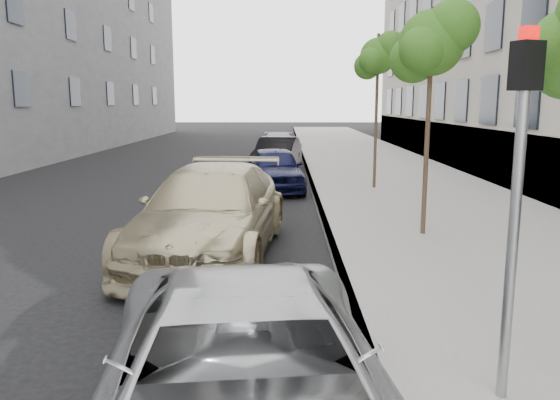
{
  "coord_description": "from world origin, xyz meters",
  "views": [
    {
      "loc": [
        0.2,
        -3.5,
        2.92
      ],
      "look_at": [
        0.14,
        4.45,
        1.5
      ],
      "focal_mm": 35.0,
      "sensor_mm": 36.0,
      "label": 1
    }
  ],
  "objects_px": {
    "tree_mid": "(433,43)",
    "sedan_rear": "(279,146)",
    "tree_far": "(379,57)",
    "minivan": "(245,389)",
    "sedan_blue": "(275,169)",
    "suv": "(211,212)",
    "sedan_black": "(277,155)",
    "signal_pole": "(518,177)"
  },
  "relations": [
    {
      "from": "tree_mid",
      "to": "sedan_rear",
      "type": "height_order",
      "value": "tree_mid"
    },
    {
      "from": "tree_far",
      "to": "minivan",
      "type": "bearing_deg",
      "value": -103.3
    },
    {
      "from": "sedan_blue",
      "to": "suv",
      "type": "bearing_deg",
      "value": -103.43
    },
    {
      "from": "sedan_black",
      "to": "suv",
      "type": "bearing_deg",
      "value": -85.92
    },
    {
      "from": "signal_pole",
      "to": "sedan_blue",
      "type": "relative_size",
      "value": 0.8
    },
    {
      "from": "signal_pole",
      "to": "sedan_rear",
      "type": "relative_size",
      "value": 0.75
    },
    {
      "from": "suv",
      "to": "sedan_blue",
      "type": "xyz_separation_m",
      "value": [
        1.1,
        8.07,
        -0.13
      ]
    },
    {
      "from": "sedan_rear",
      "to": "minivan",
      "type": "bearing_deg",
      "value": -91.23
    },
    {
      "from": "signal_pole",
      "to": "suv",
      "type": "xyz_separation_m",
      "value": [
        -3.5,
        5.35,
        -1.41
      ]
    },
    {
      "from": "suv",
      "to": "sedan_rear",
      "type": "height_order",
      "value": "suv"
    },
    {
      "from": "signal_pole",
      "to": "suv",
      "type": "height_order",
      "value": "signal_pole"
    },
    {
      "from": "suv",
      "to": "sedan_blue",
      "type": "bearing_deg",
      "value": 87.57
    },
    {
      "from": "signal_pole",
      "to": "tree_far",
      "type": "bearing_deg",
      "value": 62.89
    },
    {
      "from": "tree_mid",
      "to": "signal_pole",
      "type": "height_order",
      "value": "tree_mid"
    },
    {
      "from": "sedan_black",
      "to": "tree_mid",
      "type": "bearing_deg",
      "value": -65.29
    },
    {
      "from": "tree_mid",
      "to": "signal_pole",
      "type": "xyz_separation_m",
      "value": [
        -0.93,
        -6.64,
        -1.85
      ]
    },
    {
      "from": "minivan",
      "to": "sedan_black",
      "type": "distance_m",
      "value": 19.31
    },
    {
      "from": "signal_pole",
      "to": "sedan_blue",
      "type": "bearing_deg",
      "value": 77.06
    },
    {
      "from": "suv",
      "to": "sedan_black",
      "type": "height_order",
      "value": "suv"
    },
    {
      "from": "tree_far",
      "to": "sedan_black",
      "type": "distance_m",
      "value": 7.2
    },
    {
      "from": "minivan",
      "to": "suv",
      "type": "height_order",
      "value": "suv"
    },
    {
      "from": "tree_mid",
      "to": "sedan_rear",
      "type": "bearing_deg",
      "value": 100.78
    },
    {
      "from": "signal_pole",
      "to": "tree_mid",
      "type": "bearing_deg",
      "value": 58.97
    },
    {
      "from": "tree_far",
      "to": "suv",
      "type": "distance_m",
      "value": 9.63
    },
    {
      "from": "signal_pole",
      "to": "sedan_blue",
      "type": "xyz_separation_m",
      "value": [
        -2.4,
        13.42,
        -1.54
      ]
    },
    {
      "from": "tree_mid",
      "to": "minivan",
      "type": "xyz_separation_m",
      "value": [
        -3.33,
        -7.57,
        -3.4
      ]
    },
    {
      "from": "minivan",
      "to": "sedan_black",
      "type": "xyz_separation_m",
      "value": [
        0.0,
        19.31,
        0.02
      ]
    },
    {
      "from": "tree_far",
      "to": "signal_pole",
      "type": "bearing_deg",
      "value": -94.04
    },
    {
      "from": "tree_far",
      "to": "tree_mid",
      "type": "bearing_deg",
      "value": -90.0
    },
    {
      "from": "tree_far",
      "to": "signal_pole",
      "type": "xyz_separation_m",
      "value": [
        -0.93,
        -13.14,
        -2.11
      ]
    },
    {
      "from": "tree_mid",
      "to": "suv",
      "type": "bearing_deg",
      "value": -163.69
    },
    {
      "from": "minivan",
      "to": "sedan_rear",
      "type": "bearing_deg",
      "value": 83.46
    },
    {
      "from": "signal_pole",
      "to": "sedan_rear",
      "type": "distance_m",
      "value": 24.29
    },
    {
      "from": "signal_pole",
      "to": "sedan_black",
      "type": "bearing_deg",
      "value": 74.36
    },
    {
      "from": "tree_mid",
      "to": "sedan_black",
      "type": "height_order",
      "value": "tree_mid"
    },
    {
      "from": "minivan",
      "to": "suv",
      "type": "relative_size",
      "value": 0.88
    },
    {
      "from": "suv",
      "to": "tree_far",
      "type": "bearing_deg",
      "value": 65.73
    },
    {
      "from": "tree_far",
      "to": "signal_pole",
      "type": "distance_m",
      "value": 13.35
    },
    {
      "from": "tree_far",
      "to": "suv",
      "type": "xyz_separation_m",
      "value": [
        -4.42,
        -7.79,
        -3.52
      ]
    },
    {
      "from": "minivan",
      "to": "sedan_rear",
      "type": "xyz_separation_m",
      "value": [
        0.0,
        25.05,
        -0.05
      ]
    },
    {
      "from": "minivan",
      "to": "sedan_blue",
      "type": "bearing_deg",
      "value": 83.46
    },
    {
      "from": "minivan",
      "to": "sedan_black",
      "type": "bearing_deg",
      "value": 83.46
    }
  ]
}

